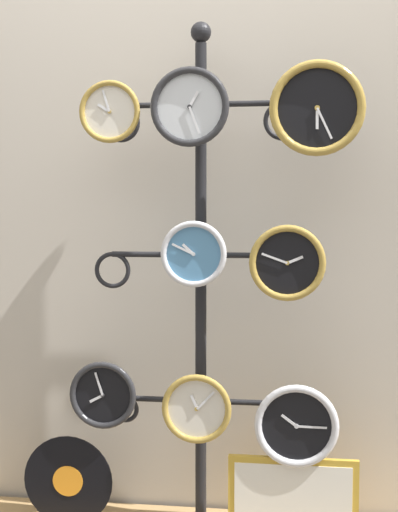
# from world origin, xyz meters

# --- Properties ---
(shop_wall) EXTENTS (4.40, 0.04, 2.80)m
(shop_wall) POSITION_xyz_m (0.00, 0.57, 1.40)
(shop_wall) COLOR #BCB2A3
(shop_wall) RESTS_ON ground_plane
(display_stand) EXTENTS (0.76, 0.41, 1.81)m
(display_stand) POSITION_xyz_m (0.00, 0.41, 0.62)
(display_stand) COLOR black
(display_stand) RESTS_ON ground_plane
(clock_top_left) EXTENTS (0.21, 0.04, 0.21)m
(clock_top_left) POSITION_xyz_m (-0.30, 0.33, 1.50)
(clock_top_left) COLOR silver
(clock_top_center) EXTENTS (0.26, 0.04, 0.26)m
(clock_top_center) POSITION_xyz_m (-0.03, 0.32, 1.51)
(clock_top_center) COLOR silver
(clock_top_right) EXTENTS (0.31, 0.04, 0.31)m
(clock_top_right) POSITION_xyz_m (0.39, 0.32, 1.50)
(clock_top_right) COLOR black
(clock_middle_center) EXTENTS (0.22, 0.04, 0.22)m
(clock_middle_center) POSITION_xyz_m (-0.01, 0.31, 1.03)
(clock_middle_center) COLOR #4C84B2
(clock_middle_right) EXTENTS (0.25, 0.04, 0.25)m
(clock_middle_right) POSITION_xyz_m (0.30, 0.32, 1.00)
(clock_middle_right) COLOR black
(clock_bottom_left) EXTENTS (0.24, 0.04, 0.24)m
(clock_bottom_left) POSITION_xyz_m (-0.33, 0.32, 0.54)
(clock_bottom_left) COLOR black
(clock_bottom_center) EXTENTS (0.24, 0.04, 0.24)m
(clock_bottom_center) POSITION_xyz_m (0.00, 0.30, 0.51)
(clock_bottom_center) COLOR silver
(clock_bottom_right) EXTENTS (0.28, 0.04, 0.28)m
(clock_bottom_right) POSITION_xyz_m (0.33, 0.31, 0.46)
(clock_bottom_right) COLOR black
(vinyl_record) EXTENTS (0.32, 0.01, 0.32)m
(vinyl_record) POSITION_xyz_m (-0.46, 0.33, 0.22)
(vinyl_record) COLOR black
(vinyl_record) RESTS_ON low_shelf
(picture_frame) EXTENTS (0.44, 0.02, 0.29)m
(picture_frame) POSITION_xyz_m (0.32, 0.32, 0.20)
(picture_frame) COLOR gold
(picture_frame) RESTS_ON low_shelf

